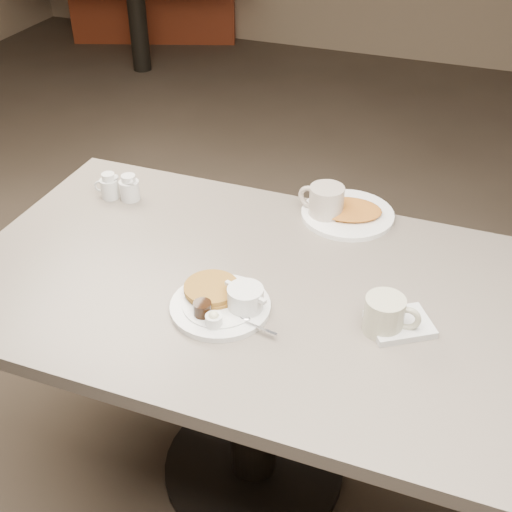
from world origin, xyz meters
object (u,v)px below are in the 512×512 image
(diner_table, at_px, (253,333))
(coffee_mug_far, at_px, (325,202))
(creamer_left, at_px, (109,187))
(coffee_mug_near, at_px, (386,314))
(hash_plate, at_px, (348,213))
(creamer_right, at_px, (129,188))
(main_plate, at_px, (224,301))

(diner_table, distance_m, coffee_mug_far, 0.43)
(creamer_left, bearing_deg, coffee_mug_far, 10.41)
(coffee_mug_near, bearing_deg, creamer_left, 161.33)
(hash_plate, bearing_deg, creamer_right, -168.38)
(coffee_mug_far, relative_size, creamer_right, 1.88)
(diner_table, bearing_deg, coffee_mug_far, 77.24)
(main_plate, relative_size, hash_plate, 1.01)
(creamer_left, relative_size, hash_plate, 0.26)
(creamer_left, distance_m, hash_plate, 0.72)
(coffee_mug_near, height_order, hash_plate, coffee_mug_near)
(diner_table, distance_m, coffee_mug_near, 0.41)
(diner_table, relative_size, creamer_left, 18.68)
(diner_table, relative_size, hash_plate, 4.77)
(diner_table, distance_m, creamer_left, 0.64)
(main_plate, bearing_deg, hash_plate, 70.99)
(diner_table, bearing_deg, creamer_right, 152.49)
(coffee_mug_far, distance_m, hash_plate, 0.08)
(diner_table, xyz_separation_m, coffee_mug_near, (0.34, -0.06, 0.22))
(coffee_mug_far, bearing_deg, coffee_mug_near, -58.13)
(diner_table, relative_size, main_plate, 4.74)
(main_plate, bearing_deg, creamer_left, 145.42)
(main_plate, xyz_separation_m, coffee_mug_far, (0.11, 0.48, 0.03))
(diner_table, distance_m, main_plate, 0.23)
(diner_table, relative_size, coffee_mug_far, 9.93)
(creamer_left, distance_m, creamer_right, 0.06)
(coffee_mug_far, xyz_separation_m, creamer_right, (-0.58, -0.10, -0.01))
(main_plate, height_order, coffee_mug_far, coffee_mug_far)
(coffee_mug_near, xyz_separation_m, creamer_left, (-0.90, 0.30, -0.01))
(coffee_mug_near, relative_size, coffee_mug_far, 0.89)
(diner_table, bearing_deg, main_plate, -104.46)
(main_plate, distance_m, creamer_right, 0.60)
(hash_plate, bearing_deg, coffee_mug_near, -65.99)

